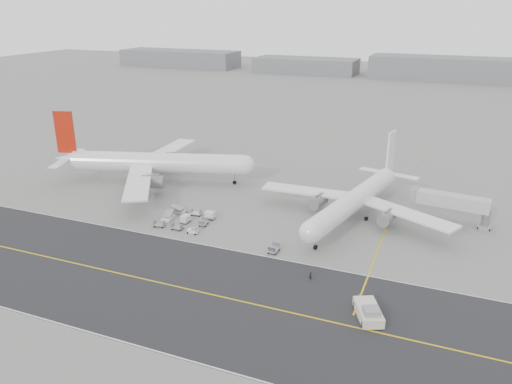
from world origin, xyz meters
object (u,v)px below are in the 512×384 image
at_px(pushback_tug, 369,312).
at_px(jet_bridge, 451,202).
at_px(airliner_a, 153,163).
at_px(ground_crew_a, 310,276).
at_px(airliner_b, 356,199).

bearing_deg(pushback_tug, jet_bridge, 52.26).
xyz_separation_m(airliner_a, pushback_tug, (64.90, -41.29, -4.39)).
bearing_deg(jet_bridge, ground_crew_a, -114.64).
distance_m(airliner_b, pushback_tug, 38.57).
bearing_deg(jet_bridge, pushback_tug, -96.62).
distance_m(pushback_tug, ground_crew_a, 13.70).
height_order(pushback_tug, jet_bridge, jet_bridge).
height_order(airliner_b, ground_crew_a, airliner_b).
height_order(jet_bridge, ground_crew_a, jet_bridge).
bearing_deg(ground_crew_a, airliner_b, 105.17).
xyz_separation_m(airliner_b, jet_bridge, (19.64, 5.92, -0.02)).
xyz_separation_m(pushback_tug, jet_bridge, (9.97, 43.08, 3.53)).
distance_m(airliner_a, airliner_b, 55.38).
bearing_deg(airliner_a, airliner_b, -111.03).
bearing_deg(ground_crew_a, jet_bridge, 77.48).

